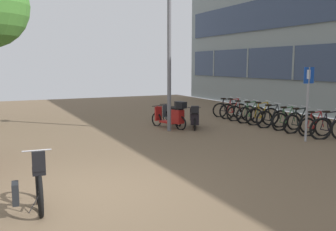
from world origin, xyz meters
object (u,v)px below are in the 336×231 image
at_px(bicycle_foreground, 37,186).
at_px(bicycle_rack_08, 234,111).
at_px(scooter_far, 174,114).
at_px(bicycle_rack_03, 287,121).
at_px(bicycle_rack_00, 331,129).
at_px(bicycle_rack_06, 251,115).
at_px(scooter_near, 173,116).
at_px(bicycle_rack_05, 262,116).
at_px(bicycle_rack_04, 272,119).
at_px(scooter_mid, 195,118).
at_px(parking_sign, 308,96).
at_px(bicycle_rack_02, 300,123).
at_px(bicycle_rack_01, 315,126).
at_px(bicycle_rack_07, 241,113).
at_px(lamp_post, 169,36).
at_px(bicycle_rack_09, 227,110).

height_order(bicycle_foreground, bicycle_rack_08, bicycle_foreground).
bearing_deg(scooter_far, bicycle_rack_03, -42.74).
distance_m(bicycle_foreground, bicycle_rack_08, 11.65).
distance_m(bicycle_rack_00, bicycle_rack_06, 3.87).
bearing_deg(scooter_near, bicycle_rack_06, -2.94).
bearing_deg(scooter_far, bicycle_rack_05, -27.99).
xyz_separation_m(bicycle_rack_03, bicycle_rack_04, (-0.14, 0.65, 0.01)).
relative_size(bicycle_rack_00, scooter_mid, 0.85).
bearing_deg(bicycle_foreground, parking_sign, 14.91).
bearing_deg(bicycle_foreground, bicycle_rack_02, 20.24).
height_order(bicycle_rack_00, bicycle_rack_06, bicycle_rack_00).
bearing_deg(scooter_far, scooter_near, -119.80).
bearing_deg(scooter_near, bicycle_rack_01, -42.93).
distance_m(bicycle_rack_03, bicycle_rack_08, 3.23).
distance_m(bicycle_rack_06, bicycle_rack_08, 1.29).
height_order(bicycle_rack_00, bicycle_rack_08, bicycle_rack_00).
distance_m(bicycle_rack_02, scooter_near, 4.54).
height_order(bicycle_rack_01, bicycle_rack_08, bicycle_rack_08).
height_order(bicycle_rack_07, parking_sign, parking_sign).
distance_m(bicycle_rack_06, scooter_near, 3.51).
bearing_deg(scooter_far, bicycle_rack_02, -48.72).
relative_size(bicycle_rack_03, scooter_far, 0.72).
height_order(bicycle_rack_00, scooter_mid, bicycle_rack_00).
relative_size(bicycle_rack_02, bicycle_rack_07, 1.06).
distance_m(parking_sign, lamp_post, 5.06).
bearing_deg(scooter_near, bicycle_rack_00, -47.85).
relative_size(bicycle_rack_02, bicycle_rack_08, 1.03).
height_order(bicycle_rack_02, bicycle_rack_05, bicycle_rack_05).
relative_size(bicycle_foreground, scooter_far, 0.75).
distance_m(bicycle_rack_07, scooter_far, 3.06).
relative_size(bicycle_rack_09, scooter_mid, 0.81).
relative_size(bicycle_rack_01, bicycle_rack_03, 0.93).
xyz_separation_m(bicycle_rack_06, scooter_far, (-3.04, 1.00, 0.10)).
distance_m(bicycle_rack_05, parking_sign, 3.41).
height_order(bicycle_rack_09, parking_sign, parking_sign).
bearing_deg(parking_sign, bicycle_rack_03, 62.51).
height_order(bicycle_rack_00, lamp_post, lamp_post).
distance_m(bicycle_foreground, bicycle_rack_02, 9.76).
relative_size(bicycle_rack_03, bicycle_rack_04, 0.99).
height_order(scooter_near, scooter_mid, scooter_near).
xyz_separation_m(bicycle_rack_09, scooter_mid, (-2.91, -2.11, 0.08)).
bearing_deg(scooter_mid, bicycle_rack_00, -51.58).
distance_m(bicycle_rack_01, bicycle_rack_04, 1.94).
relative_size(bicycle_rack_00, lamp_post, 0.22).
bearing_deg(bicycle_rack_04, lamp_post, 164.18).
height_order(bicycle_rack_01, parking_sign, parking_sign).
bearing_deg(scooter_mid, bicycle_foreground, -137.40).
bearing_deg(bicycle_rack_06, scooter_far, 161.82).
height_order(bicycle_rack_02, bicycle_rack_09, bicycle_rack_02).
xyz_separation_m(bicycle_rack_04, bicycle_rack_05, (0.06, 0.65, 0.01)).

